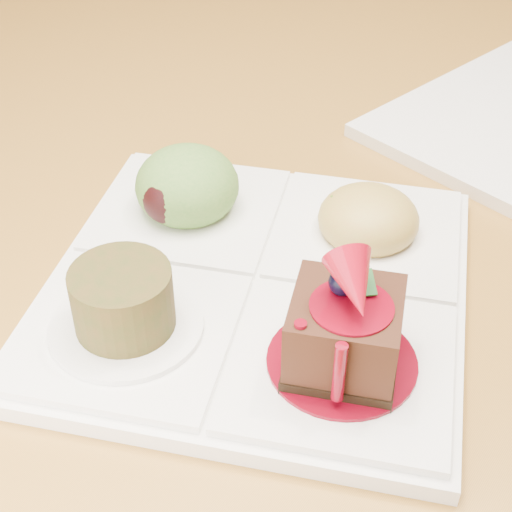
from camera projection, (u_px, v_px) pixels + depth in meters
The scene contains 4 objects.
ground at pixel (338, 492), 1.29m from camera, with size 6.00×6.00×0.00m, color #552E18.
dining_table at pixel (378, 125), 0.86m from camera, with size 1.00×1.80×0.75m.
chair_left at pixel (80, 18), 1.38m from camera, with size 0.59×0.59×1.02m.
sampler_plate at pixel (254, 267), 0.53m from camera, with size 0.37×0.37×0.11m.
Camera 1 is at (0.33, -0.70, 1.11)m, focal length 55.00 mm.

